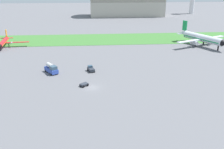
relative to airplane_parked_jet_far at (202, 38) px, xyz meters
name	(u,v)px	position (x,y,z in m)	size (l,w,h in m)	color
ground_plane	(92,87)	(-53.96, -47.97, -3.86)	(600.00, 600.00, 0.00)	slate
grass_taxiway_strip	(91,39)	(-53.96, 19.04, -3.82)	(360.00, 28.00, 0.08)	#3D7533
airplane_parked_jet_far	(202,38)	(0.00, 0.00, 0.00)	(28.36, 28.23, 10.71)	silver
airplane_taxiing_turboprop	(3,42)	(-95.60, 5.08, -1.27)	(23.59, 20.22, 7.06)	red
pushback_tug_near_gate	(91,69)	(-54.13, -33.19, -2.94)	(2.90, 3.97, 1.95)	#2D333D
baggage_cart_midfield	(84,84)	(-56.31, -46.74, -3.29)	(2.94, 2.89, 0.90)	#2D333D
fuel_truck_by_runway	(51,69)	(-67.85, -33.77, -2.27)	(5.57, 6.75, 3.29)	#334FB2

